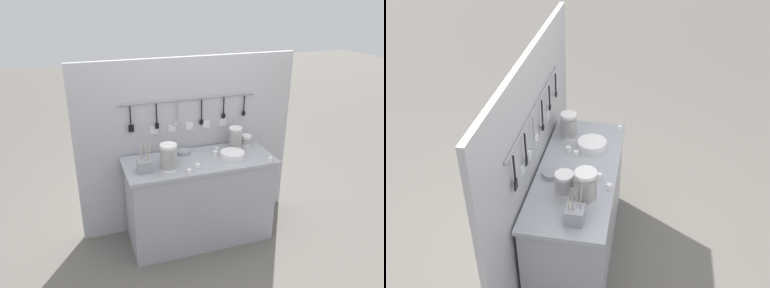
% 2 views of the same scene
% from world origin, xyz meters
% --- Properties ---
extents(ground_plane, '(20.00, 20.00, 0.00)m').
position_xyz_m(ground_plane, '(0.00, 0.00, 0.00)').
color(ground_plane, '#666059').
extents(counter, '(1.40, 0.58, 0.85)m').
position_xyz_m(counter, '(0.00, 0.00, 0.42)').
color(counter, '#9EA0A8').
rests_on(counter, ground).
extents(back_wall, '(2.20, 0.11, 1.74)m').
position_xyz_m(back_wall, '(0.00, 0.33, 0.87)').
color(back_wall, '#B2B2B7').
rests_on(back_wall, ground).
extents(bowl_stack_nested_right, '(0.15, 0.15, 0.24)m').
position_xyz_m(bowl_stack_nested_right, '(-0.32, -0.11, 0.97)').
color(bowl_stack_nested_right, white).
rests_on(bowl_stack_nested_right, counter).
extents(bowl_stack_short_front, '(0.13, 0.13, 0.22)m').
position_xyz_m(bowl_stack_short_front, '(0.43, 0.15, 0.96)').
color(bowl_stack_short_front, white).
rests_on(bowl_stack_short_front, counter).
extents(bowl_stack_wide_centre, '(0.11, 0.11, 0.11)m').
position_xyz_m(bowl_stack_wide_centre, '(0.56, 0.18, 0.90)').
color(bowl_stack_wide_centre, white).
rests_on(bowl_stack_wide_centre, counter).
extents(bowl_stack_back_corner, '(0.13, 0.13, 0.16)m').
position_xyz_m(bowl_stack_back_corner, '(-0.27, 0.04, 0.93)').
color(bowl_stack_back_corner, white).
rests_on(bowl_stack_back_corner, counter).
extents(plate_stack, '(0.23, 0.23, 0.06)m').
position_xyz_m(plate_stack, '(0.31, -0.06, 0.88)').
color(plate_stack, white).
rests_on(plate_stack, counter).
extents(steel_mixing_bowl, '(0.13, 0.13, 0.04)m').
position_xyz_m(steel_mixing_bowl, '(-0.10, 0.18, 0.87)').
color(steel_mixing_bowl, '#93969E').
rests_on(steel_mixing_bowl, counter).
extents(cutlery_caddy, '(0.12, 0.12, 0.27)m').
position_xyz_m(cutlery_caddy, '(-0.53, -0.08, 0.90)').
color(cutlery_caddy, '#93969E').
rests_on(cutlery_caddy, counter).
extents(cup_front_right, '(0.04, 0.04, 0.05)m').
position_xyz_m(cup_front_right, '(0.60, -0.25, 0.87)').
color(cup_front_right, white).
rests_on(cup_front_right, counter).
extents(cup_edge_far, '(0.04, 0.04, 0.05)m').
position_xyz_m(cup_edge_far, '(-0.08, -0.17, 0.87)').
color(cup_edge_far, white).
rests_on(cup_edge_far, counter).
extents(cup_back_left, '(0.04, 0.04, 0.05)m').
position_xyz_m(cup_back_left, '(-0.18, -0.25, 0.87)').
color(cup_back_left, white).
rests_on(cup_back_left, counter).
extents(cup_centre, '(0.04, 0.04, 0.05)m').
position_xyz_m(cup_centre, '(0.22, 0.11, 0.87)').
color(cup_centre, white).
rests_on(cup_centre, counter).
extents(cup_by_caddy, '(0.04, 0.04, 0.05)m').
position_xyz_m(cup_by_caddy, '(0.17, 0.04, 0.87)').
color(cup_by_caddy, white).
rests_on(cup_by_caddy, counter).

